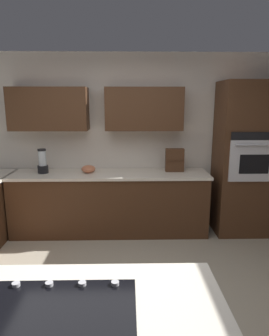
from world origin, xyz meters
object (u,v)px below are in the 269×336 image
(blender, at_px, (43,163))
(cooktop, at_px, (56,315))
(wall_oven, at_px, (245,159))
(mixing_bowl, at_px, (88,169))
(spice_rack, at_px, (175,160))

(blender, bearing_deg, cooktop, 106.55)
(wall_oven, relative_size, cooktop, 2.87)
(blender, distance_m, mixing_bowl, 0.66)
(wall_oven, height_order, mixing_bowl, wall_oven)
(spice_rack, bearing_deg, cooktop, 71.28)
(cooktop, height_order, mixing_bowl, mixing_bowl)
(cooktop, relative_size, blender, 2.19)
(blender, relative_size, spice_rack, 1.03)
(cooktop, bearing_deg, blender, -73.45)
(spice_rack, bearing_deg, blender, 1.78)
(cooktop, bearing_deg, spice_rack, -108.72)
(wall_oven, bearing_deg, mixing_bowl, -0.63)
(wall_oven, distance_m, cooktop, 3.57)
(blender, height_order, mixing_bowl, blender)
(mixing_bowl, height_order, spice_rack, spice_rack)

